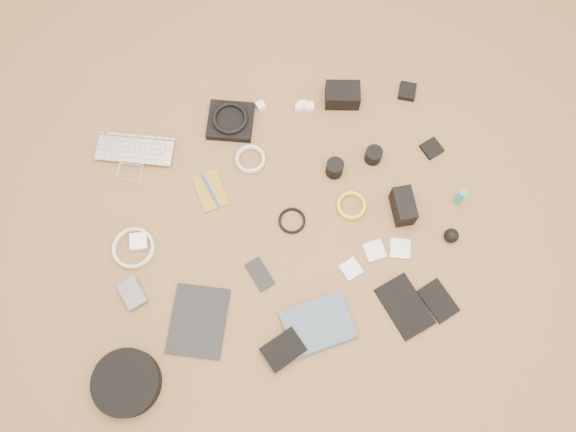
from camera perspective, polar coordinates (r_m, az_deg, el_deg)
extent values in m
cube|color=olive|center=(2.11, -0.55, -1.32)|extent=(4.00, 4.00, 0.04)
imported|color=silver|center=(2.25, -15.45, 5.51)|extent=(0.35, 0.29, 0.02)
cube|color=black|center=(2.26, -5.86, 9.58)|extent=(0.21, 0.21, 0.03)
torus|color=black|center=(2.23, -5.92, 9.87)|extent=(0.19, 0.19, 0.02)
cube|color=white|center=(2.28, -2.79, 11.10)|extent=(0.04, 0.04, 0.03)
cube|color=white|center=(2.28, 1.46, 11.13)|extent=(0.04, 0.04, 0.03)
cube|color=white|center=(2.28, 2.21, 11.02)|extent=(0.04, 0.04, 0.03)
cube|color=white|center=(2.27, 1.12, 10.92)|extent=(0.04, 0.04, 0.03)
cube|color=black|center=(2.28, 5.55, 12.11)|extent=(0.15, 0.12, 0.08)
cube|color=black|center=(2.36, 12.02, 12.28)|extent=(0.09, 0.09, 0.03)
cube|color=olive|center=(2.15, -7.87, 2.54)|extent=(0.13, 0.17, 0.01)
cylinder|color=#1544AE|center=(2.14, -7.90, 2.63)|extent=(0.05, 0.14, 0.01)
torus|color=silver|center=(2.18, -3.84, 5.71)|extent=(0.15, 0.15, 0.01)
cylinder|color=black|center=(2.14, 4.76, 4.87)|extent=(0.08, 0.08, 0.07)
cylinder|color=black|center=(2.19, 8.68, 6.13)|extent=(0.07, 0.07, 0.06)
cube|color=black|center=(2.27, 14.39, 6.67)|extent=(0.09, 0.09, 0.02)
cube|color=white|center=(2.13, -14.92, -2.53)|extent=(0.07, 0.07, 0.03)
torus|color=silver|center=(2.13, -15.39, -3.20)|extent=(0.17, 0.17, 0.01)
torus|color=black|center=(2.09, 0.41, -0.51)|extent=(0.12, 0.12, 0.01)
torus|color=yellow|center=(2.12, 6.44, 1.01)|extent=(0.12, 0.12, 0.01)
cube|color=black|center=(2.11, 11.63, 0.97)|extent=(0.07, 0.13, 0.10)
cylinder|color=#1B9CB2|center=(2.17, 17.08, 1.84)|extent=(0.03, 0.03, 0.09)
cube|color=slate|center=(2.09, -15.53, -7.59)|extent=(0.10, 0.13, 0.03)
cube|color=black|center=(2.03, -9.10, -10.48)|extent=(0.26, 0.30, 0.01)
cube|color=black|center=(2.04, -2.87, -5.93)|extent=(0.10, 0.13, 0.01)
cube|color=silver|center=(2.05, 6.42, -5.37)|extent=(0.09, 0.09, 0.01)
cube|color=silver|center=(2.08, 8.78, -3.51)|extent=(0.08, 0.08, 0.01)
cube|color=silver|center=(2.10, 11.33, -3.27)|extent=(0.09, 0.09, 0.01)
sphere|color=black|center=(2.14, 16.26, -1.92)|extent=(0.07, 0.07, 0.05)
cylinder|color=black|center=(2.04, -16.08, -15.96)|extent=(0.24, 0.24, 0.06)
cube|color=black|center=(1.98, -0.48, -13.43)|extent=(0.16, 0.14, 0.03)
imported|color=#3D5468|center=(1.99, 3.96, -13.31)|extent=(0.26, 0.21, 0.02)
cube|color=black|center=(2.05, 11.78, -8.98)|extent=(0.19, 0.24, 0.01)
cube|color=black|center=(2.09, 15.02, -8.32)|extent=(0.13, 0.16, 0.01)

